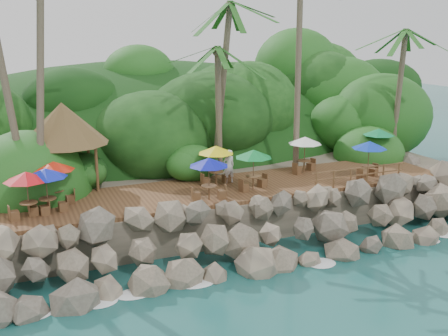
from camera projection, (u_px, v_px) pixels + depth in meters
name	position (u px, v px, depth m)	size (l,w,h in m)	color
ground	(275.00, 272.00, 23.39)	(140.00, 140.00, 0.00)	#19514F
land_base	(170.00, 167.00, 37.40)	(32.00, 25.20, 2.10)	gray
jungle_hill	(145.00, 158.00, 44.35)	(44.80, 28.00, 15.40)	#143811
seawall	(256.00, 233.00, 24.88)	(29.00, 4.00, 2.30)	gray
terrace	(224.00, 189.00, 28.18)	(26.00, 5.00, 0.20)	brown
jungle_foliage	(175.00, 185.00, 36.77)	(44.00, 16.00, 12.00)	#143811
foam_line	(272.00, 269.00, 23.65)	(25.20, 0.80, 0.06)	white
palapa	(63.00, 123.00, 27.43)	(4.71, 4.71, 4.60)	brown
dining_clusters	(220.00, 156.00, 27.48)	(23.39, 5.20, 2.16)	brown
railing	(359.00, 174.00, 28.55)	(6.10, 0.10, 1.00)	brown
waiter	(229.00, 166.00, 28.86)	(0.69, 0.45, 1.89)	silver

